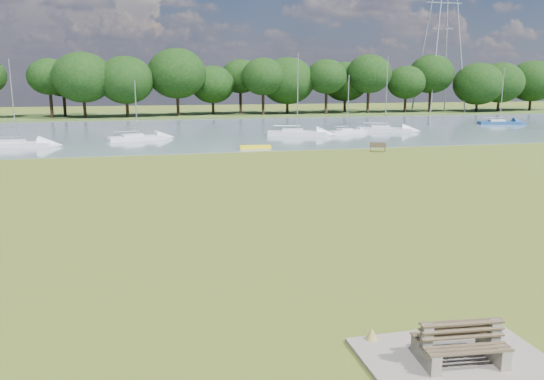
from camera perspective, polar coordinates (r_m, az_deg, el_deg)
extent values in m
plane|color=olive|center=(25.31, 2.29, -2.60)|extent=(220.00, 220.00, 0.00)
cube|color=slate|center=(66.25, -7.48, 6.28)|extent=(220.00, 40.00, 0.10)
cube|color=#4C6626|center=(96.05, -9.33, 7.92)|extent=(220.00, 20.00, 0.40)
cube|color=gray|center=(13.23, 19.45, -17.15)|extent=(4.20, 3.20, 0.10)
cube|color=gray|center=(12.77, 16.21, -16.58)|extent=(0.33, 1.14, 0.47)
cube|color=gray|center=(12.57, 16.33, -14.87)|extent=(0.25, 0.21, 0.59)
cube|color=gray|center=(13.46, 22.67, -15.50)|extent=(0.33, 1.14, 0.47)
cube|color=gray|center=(13.28, 22.82, -13.86)|extent=(0.25, 0.21, 0.59)
cube|color=brown|center=(12.71, 20.36, -15.76)|extent=(1.95, 0.60, 0.04)
cube|color=brown|center=(12.78, 19.89, -13.97)|extent=(1.92, 0.31, 0.47)
cube|color=brown|center=(13.26, 18.89, -14.45)|extent=(1.95, 0.60, 0.04)
cube|color=brown|center=(12.91, 19.53, -13.66)|extent=(1.92, 0.31, 0.47)
cube|color=brown|center=(47.84, 10.58, 4.32)|extent=(0.23, 0.42, 0.43)
cube|color=brown|center=(47.87, 12.04, 4.27)|extent=(0.23, 0.42, 0.43)
cube|color=brown|center=(47.83, 11.32, 4.55)|extent=(1.46, 0.94, 0.05)
cube|color=brown|center=(47.61, 11.34, 4.79)|extent=(1.31, 0.60, 0.42)
cube|color=yellow|center=(48.96, -1.79, 4.66)|extent=(2.90, 0.93, 0.29)
cylinder|color=#969AA0|center=(105.70, 17.43, 16.38)|extent=(0.25, 0.25, 30.85)
cylinder|color=#969AA0|center=(108.16, 19.71, 16.12)|extent=(0.25, 0.25, 30.85)
cylinder|color=#969AA0|center=(109.87, 16.11, 16.26)|extent=(0.25, 0.25, 30.85)
cylinder|color=#969AA0|center=(112.24, 18.34, 16.03)|extent=(0.25, 0.25, 30.85)
cube|color=#969AA0|center=(109.46, 18.06, 18.61)|extent=(7.20, 0.15, 0.15)
cylinder|color=black|center=(93.17, -23.59, 8.28)|extent=(0.50, 0.50, 3.78)
ellipsoid|color=black|center=(93.08, -23.83, 11.11)|extent=(6.94, 6.94, 5.90)
cylinder|color=black|center=(92.19, -19.28, 8.66)|extent=(0.50, 0.50, 4.07)
ellipsoid|color=black|center=(92.10, -19.49, 11.74)|extent=(7.93, 7.93, 6.74)
cylinder|color=black|center=(91.76, -14.86, 8.64)|extent=(0.50, 0.50, 3.21)
ellipsoid|color=black|center=(91.65, -15.00, 11.09)|extent=(8.92, 8.92, 7.58)
cylinder|color=black|center=(91.83, -10.45, 8.93)|extent=(0.50, 0.50, 3.50)
ellipsoid|color=black|center=(91.73, -10.55, 11.60)|extent=(6.94, 6.94, 5.90)
cylinder|color=black|center=(92.44, -6.07, 9.16)|extent=(0.50, 0.50, 3.78)
ellipsoid|color=black|center=(92.35, -6.13, 12.03)|extent=(7.93, 7.93, 6.74)
cylinder|color=black|center=(93.57, -1.75, 9.34)|extent=(0.50, 0.50, 4.07)
ellipsoid|color=black|center=(93.48, -1.77, 12.39)|extent=(8.92, 8.92, 7.58)
cylinder|color=black|center=(95.23, 2.43, 9.12)|extent=(0.50, 0.50, 3.21)
ellipsoid|color=black|center=(95.12, 2.45, 11.49)|extent=(6.94, 6.94, 5.90)
cylinder|color=black|center=(97.33, 6.46, 9.20)|extent=(0.50, 0.50, 3.50)
ellipsoid|color=black|center=(97.24, 6.52, 11.72)|extent=(7.93, 7.93, 6.74)
cylinder|color=black|center=(99.89, 10.29, 9.24)|extent=(0.50, 0.50, 3.78)
ellipsoid|color=black|center=(99.80, 10.39, 11.89)|extent=(8.92, 8.92, 7.58)
cylinder|color=black|center=(102.86, 13.93, 9.23)|extent=(0.50, 0.50, 4.07)
ellipsoid|color=black|center=(102.78, 14.07, 12.00)|extent=(6.94, 6.94, 5.90)
cylinder|color=black|center=(106.23, 17.32, 8.89)|extent=(0.50, 0.50, 3.21)
ellipsoid|color=black|center=(106.13, 17.45, 11.00)|extent=(7.93, 7.93, 6.74)
cylinder|color=black|center=(109.92, 20.51, 8.83)|extent=(0.50, 0.50, 3.50)
ellipsoid|color=black|center=(109.83, 20.68, 11.06)|extent=(8.92, 8.92, 7.58)
cylinder|color=black|center=(113.92, 23.49, 8.76)|extent=(0.50, 0.50, 3.78)
ellipsoid|color=black|center=(113.84, 23.68, 11.08)|extent=(6.94, 6.94, 5.90)
cylinder|color=black|center=(118.20, 26.26, 8.67)|extent=(0.50, 0.50, 4.07)
ellipsoid|color=black|center=(118.14, 26.48, 11.07)|extent=(7.93, 7.93, 6.74)
cube|color=silver|center=(66.24, 12.06, 6.44)|extent=(6.42, 4.24, 0.65)
cube|color=silver|center=(66.21, 11.63, 6.80)|extent=(2.57, 2.18, 0.42)
cylinder|color=#A5A8AD|center=(65.99, 12.22, 10.23)|extent=(0.11, 0.11, 8.49)
cube|color=silver|center=(62.49, 8.11, 6.26)|extent=(4.87, 2.67, 0.60)
cube|color=silver|center=(62.23, 7.85, 6.58)|extent=(1.88, 1.48, 0.39)
cylinder|color=#A5A8AD|center=(62.27, 8.20, 9.25)|extent=(0.10, 0.10, 6.29)
cube|color=silver|center=(60.11, 2.74, 6.19)|extent=(6.87, 3.75, 0.71)
cube|color=silver|center=(60.08, 2.23, 6.60)|extent=(2.65, 2.08, 0.45)
cylinder|color=#A5A8AD|center=(59.83, 2.78, 10.41)|extent=(0.12, 0.12, 8.55)
cube|color=silver|center=(55.52, -25.75, 4.51)|extent=(6.51, 2.73, 0.60)
cube|color=silver|center=(55.67, -26.27, 4.85)|extent=(2.40, 1.72, 0.38)
cylinder|color=#A5A8AD|center=(55.23, -26.12, 8.57)|extent=(0.10, 0.10, 7.65)
cube|color=navy|center=(81.72, 23.29, 6.71)|extent=(6.01, 3.00, 0.62)
cube|color=silver|center=(81.52, 23.01, 6.99)|extent=(2.28, 1.73, 0.40)
cylinder|color=#A5A8AD|center=(81.53, 23.52, 9.39)|extent=(0.11, 0.11, 7.39)
cube|color=silver|center=(57.36, -14.26, 5.52)|extent=(6.16, 3.16, 0.61)
cube|color=silver|center=(57.20, -14.74, 5.85)|extent=(2.35, 1.80, 0.39)
cylinder|color=#A5A8AD|center=(57.12, -14.42, 8.50)|extent=(0.10, 0.10, 5.72)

